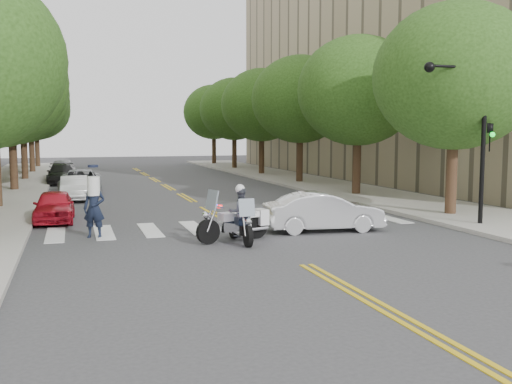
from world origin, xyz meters
name	(u,v)px	position (x,y,z in m)	size (l,w,h in m)	color
ground	(306,265)	(0.00, 0.00, 0.00)	(140.00, 140.00, 0.00)	#38383A
sidewalk_left	(1,191)	(-9.50, 22.00, 0.07)	(5.00, 60.00, 0.15)	#9E9991
sidewalk_right	(309,182)	(9.50, 22.00, 0.07)	(5.00, 60.00, 0.15)	#9E9991
building_right	(479,38)	(26.00, 26.00, 11.00)	(26.00, 44.00, 22.00)	tan
tree_l_2	(10,94)	(-8.80, 22.00, 5.55)	(6.40, 6.40, 8.45)	#382316
tree_l_3	(22,101)	(-8.80, 30.00, 5.55)	(6.40, 6.40, 8.45)	#382316
tree_l_4	(30,106)	(-8.80, 38.00, 5.55)	(6.40, 6.40, 8.45)	#382316
tree_l_5	(36,110)	(-8.80, 46.00, 5.55)	(6.40, 6.40, 8.45)	#382316
tree_r_0	(455,77)	(8.80, 6.00, 5.55)	(6.40, 6.40, 8.45)	#382316
tree_r_1	(358,91)	(8.80, 14.00, 5.55)	(6.40, 6.40, 8.45)	#382316
tree_r_2	(300,99)	(8.80, 22.00, 5.55)	(6.40, 6.40, 8.45)	#382316
tree_r_3	(262,105)	(8.80, 30.00, 5.55)	(6.40, 6.40, 8.45)	#382316
tree_r_4	(234,109)	(8.80, 38.00, 5.55)	(6.40, 6.40, 8.45)	#382316
tree_r_5	(214,112)	(8.80, 46.00, 5.55)	(6.40, 6.40, 8.45)	#382316
traffic_signal_pole	(473,122)	(7.72, 3.50, 3.72)	(2.82, 0.42, 6.00)	black
motorcycle_police	(240,216)	(-0.74, 3.51, 0.80)	(0.74, 2.21, 1.80)	black
motorcycle_parked	(239,222)	(-0.68, 3.79, 0.57)	(2.48, 1.11, 1.64)	black
officer_standing	(94,208)	(-4.97, 5.66, 0.94)	(0.69, 0.45, 1.89)	black
convertible	(324,212)	(2.55, 4.50, 0.67)	(1.42, 4.06, 1.34)	white
parked_car_a	(54,206)	(-6.30, 9.51, 0.60)	(1.42, 3.53, 1.20)	red
parked_car_b	(74,188)	(-5.55, 16.68, 0.60)	(1.27, 3.63, 1.20)	silver
parked_car_c	(81,182)	(-5.20, 19.50, 0.67)	(2.24, 4.85, 1.35)	#95979C
parked_car_d	(62,174)	(-6.30, 26.61, 0.65)	(1.83, 4.50, 1.31)	black
parked_car_e	(62,169)	(-6.30, 30.66, 0.74)	(1.74, 4.32, 1.47)	#A4A3A9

